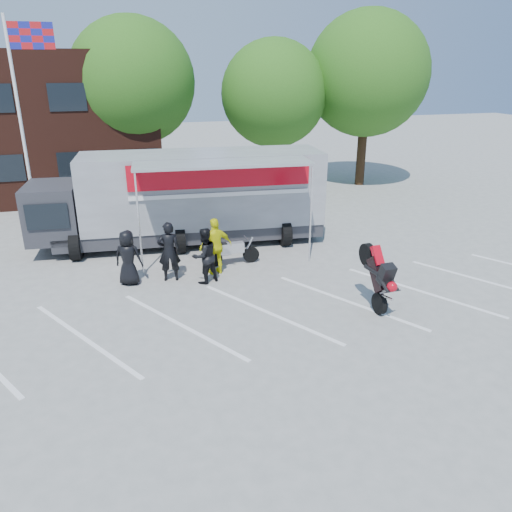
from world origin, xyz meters
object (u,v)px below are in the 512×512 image
transporter_truck (192,242)px  spectator_leather_a (128,258)px  stunt_bike_rider (366,304)px  flagpole (25,103)px  tree_mid (274,94)px  spectator_hivis (216,246)px  tree_left (133,82)px  parked_motorcycle (233,264)px  tree_right (367,74)px  spectator_leather_b (169,251)px  spectator_leather_c (204,256)px

transporter_truck → spectator_leather_a: 4.20m
stunt_bike_rider → flagpole: bearing=133.1°
tree_mid → spectator_hivis: tree_mid is taller
tree_left → parked_motorcycle: tree_left is taller
tree_right → tree_left: bearing=172.9°
flagpole → parked_motorcycle: 9.69m
tree_left → tree_mid: bearing=-8.1°
flagpole → stunt_bike_rider: 14.05m
spectator_leather_a → spectator_leather_b: 1.24m
tree_right → parked_motorcycle: 15.07m
parked_motorcycle → spectator_leather_c: (-1.18, -1.21, 0.88)m
stunt_bike_rider → spectator_hivis: size_ratio=1.07×
stunt_bike_rider → spectator_leather_b: spectator_leather_b is taller
tree_left → stunt_bike_rider: size_ratio=4.38×
tree_left → parked_motorcycle: 12.74m
tree_right → spectator_leather_c: 16.35m
tree_left → stunt_bike_rider: bearing=-71.7°
tree_right → transporter_truck: size_ratio=0.86×
flagpole → parked_motorcycle: size_ratio=4.24×
tree_left → tree_mid: 7.10m
flagpole → spectator_hivis: 9.15m
flagpole → spectator_hivis: flagpole is taller
transporter_truck → spectator_hivis: 3.36m
tree_right → spectator_leather_a: (-13.29, -10.42, -5.02)m
tree_right → transporter_truck: tree_right is taller
stunt_bike_rider → spectator_leather_c: 5.02m
spectator_leather_b → stunt_bike_rider: bearing=154.5°
transporter_truck → parked_motorcycle: bearing=-65.0°
tree_mid → spectator_leather_c: tree_mid is taller
transporter_truck → stunt_bike_rider: transporter_truck is taller
spectator_leather_a → spectator_leather_b: bearing=-160.6°
tree_right → transporter_truck: (-10.81, -7.15, -5.88)m
flagpole → tree_right: bearing=15.5°
tree_right → spectator_hivis: 15.61m
tree_left → transporter_truck: tree_left is taller
parked_motorcycle → spectator_leather_c: size_ratio=1.08×
parked_motorcycle → spectator_leather_a: spectator_leather_a is taller
flagpole → tree_mid: size_ratio=1.04×
tree_mid → spectator_hivis: 12.85m
transporter_truck → spectator_leather_a: spectator_leather_a is taller
flagpole → stunt_bike_rider: (9.28, -9.26, -5.05)m
tree_left → parked_motorcycle: size_ratio=4.58×
tree_right → parked_motorcycle: (-9.86, -9.76, -5.88)m
tree_left → spectator_leather_b: size_ratio=4.54×
tree_left → spectator_hivis: (1.44, -11.87, -4.64)m
transporter_truck → spectator_leather_a: bearing=-122.1°
tree_left → transporter_truck: 10.36m
tree_left → spectator_leather_c: bearing=-85.6°
transporter_truck → spectator_leather_b: 3.68m
tree_right → spectator_leather_c: (-11.05, -10.97, -5.00)m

